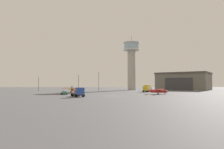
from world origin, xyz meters
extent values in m
plane|color=#545456|center=(0.00, 0.00, 0.00)|extent=(400.00, 400.00, 0.00)
cylinder|color=#B2AD9E|center=(15.83, 63.98, 12.36)|extent=(5.01, 5.01, 24.72)
cylinder|color=silver|center=(15.83, 63.98, 25.02)|extent=(10.09, 10.09, 0.60)
cylinder|color=#99B7C6|center=(15.83, 63.98, 27.32)|extent=(9.28, 9.28, 4.01)
cylinder|color=silver|center=(15.83, 63.98, 29.58)|extent=(10.09, 10.09, 0.50)
cylinder|color=#38383D|center=(15.83, 63.98, 31.83)|extent=(0.16, 0.16, 4.00)
cube|color=#6B665B|center=(49.13, 64.76, 4.94)|extent=(37.04, 35.61, 9.87)
cube|color=#4A4740|center=(49.13, 64.76, 10.37)|extent=(37.88, 36.45, 1.00)
cube|color=#38383A|center=(42.39, 55.87, 3.70)|extent=(13.09, 9.99, 7.40)
cylinder|color=orange|center=(-15.36, 28.40, 1.17)|extent=(1.47, 6.01, 1.18)
cone|color=#38383D|center=(-15.21, 31.60, 1.17)|extent=(0.87, 0.90, 0.83)
cube|color=#38383D|center=(-15.21, 31.60, 1.17)|extent=(0.10, 0.06, 1.81)
cube|color=orange|center=(-15.35, 28.68, 1.85)|extent=(9.61, 1.89, 0.19)
cylinder|color=black|center=(-13.82, 28.61, 1.46)|extent=(0.94, 0.12, 1.30)
cylinder|color=black|center=(-16.88, 28.76, 1.46)|extent=(0.94, 0.12, 1.30)
cube|color=#99B7C6|center=(-15.31, 29.54, 1.49)|extent=(1.00, 1.10, 0.67)
cone|color=orange|center=(-15.52, 25.19, 1.26)|extent=(0.95, 1.38, 0.89)
cube|color=black|center=(-15.52, 25.19, 2.02)|extent=(0.17, 1.05, 1.62)
cube|color=orange|center=(-15.52, 25.19, 1.40)|extent=(2.90, 1.00, 0.10)
cylinder|color=black|center=(-15.25, 30.69, 0.29)|extent=(0.58, 0.19, 0.57)
cylinder|color=black|center=(-14.32, 28.16, 0.29)|extent=(0.58, 0.19, 0.57)
cylinder|color=black|center=(-16.42, 28.26, 0.29)|extent=(0.58, 0.19, 0.57)
cylinder|color=red|center=(17.56, 9.61, 1.09)|extent=(5.46, 3.60, 1.11)
cone|color=#38383D|center=(20.22, 8.20, 1.09)|extent=(1.08, 1.06, 0.78)
cube|color=#38383D|center=(20.22, 8.20, 1.09)|extent=(0.09, 0.10, 1.70)
cube|color=red|center=(17.80, 9.49, 1.74)|extent=(5.38, 8.54, 0.18)
cylinder|color=white|center=(17.13, 8.22, 1.37)|extent=(0.48, 0.81, 1.21)
cylinder|color=white|center=(18.47, 10.75, 1.37)|extent=(0.48, 0.81, 1.21)
cube|color=#99B7C6|center=(18.51, 9.11, 1.40)|extent=(1.29, 1.25, 0.63)
cone|color=red|center=(14.90, 11.02, 1.18)|extent=(1.50, 1.32, 0.83)
cube|color=white|center=(14.90, 11.02, 1.90)|extent=(0.92, 0.56, 1.52)
cube|color=red|center=(14.90, 11.02, 1.32)|extent=(1.97, 2.75, 0.09)
cylinder|color=black|center=(19.46, 8.61, 0.27)|extent=(0.38, 0.54, 0.54)
cylinder|color=black|center=(16.94, 8.83, 0.27)|extent=(0.38, 0.54, 0.54)
cylinder|color=black|center=(17.87, 10.57, 0.27)|extent=(0.38, 0.54, 0.54)
cube|color=#38383D|center=(17.98, 30.56, 0.62)|extent=(4.44, 6.05, 0.24)
cube|color=gold|center=(16.95, 28.70, 1.71)|extent=(2.77, 2.54, 1.93)
cube|color=#99B7C6|center=(16.58, 28.03, 2.09)|extent=(1.71, 1.00, 0.97)
cube|color=gold|center=(18.45, 31.42, 1.96)|extent=(3.88, 4.55, 2.44)
cylinder|color=black|center=(17.86, 28.26, 0.50)|extent=(1.01, 0.72, 1.00)
cylinder|color=black|center=(16.09, 29.24, 0.50)|extent=(1.01, 0.72, 1.00)
cylinder|color=black|center=(19.72, 31.63, 0.50)|extent=(1.01, 0.72, 1.00)
cylinder|color=black|center=(17.95, 32.61, 0.50)|extent=(1.01, 0.72, 1.00)
cube|color=#38383D|center=(-9.83, -3.94, 0.62)|extent=(3.98, 6.39, 0.24)
cube|color=#2847A8|center=(-8.99, -6.00, 1.69)|extent=(2.70, 2.44, 1.90)
cube|color=#99B7C6|center=(-8.68, -6.75, 2.07)|extent=(1.77, 0.78, 0.95)
cube|color=brown|center=(-10.21, -3.00, 0.82)|extent=(3.62, 4.68, 0.16)
cube|color=#997547|center=(-10.37, -2.61, 1.35)|extent=(1.37, 1.37, 0.90)
cylinder|color=black|center=(-8.09, -5.57, 0.50)|extent=(1.03, 0.63, 1.00)
cylinder|color=black|center=(-9.93, -6.32, 0.50)|extent=(1.03, 0.63, 1.00)
cylinder|color=black|center=(-9.61, -1.85, 0.50)|extent=(1.03, 0.63, 1.00)
cylinder|color=black|center=(-11.45, -2.60, 0.50)|extent=(1.03, 0.63, 1.00)
cube|color=#287A42|center=(-16.00, 9.36, 0.59)|extent=(2.55, 4.48, 0.55)
cube|color=#99B7C6|center=(-15.96, 9.15, 1.12)|extent=(2.00, 2.63, 0.50)
cylinder|color=black|center=(-17.06, 10.56, 0.32)|extent=(0.66, 0.30, 0.64)
cylinder|color=black|center=(-15.51, 10.88, 0.32)|extent=(0.66, 0.30, 0.64)
cylinder|color=black|center=(-16.50, 7.84, 0.32)|extent=(0.66, 0.30, 0.64)
cylinder|color=black|center=(-14.94, 8.16, 0.32)|extent=(0.66, 0.30, 0.64)
cylinder|color=#38383D|center=(-34.70, 42.53, 3.57)|extent=(0.18, 0.18, 7.15)
sphere|color=#F9E5B2|center=(-34.70, 42.53, 7.37)|extent=(0.44, 0.44, 0.44)
cylinder|color=#38383D|center=(-4.33, 40.77, 4.68)|extent=(0.18, 0.18, 9.35)
sphere|color=#F9E5B2|center=(-4.33, 40.77, 9.57)|extent=(0.44, 0.44, 0.44)
cylinder|color=#38383D|center=(-14.82, 44.24, 4.04)|extent=(0.18, 0.18, 8.07)
sphere|color=#F9E5B2|center=(-14.82, 44.24, 8.29)|extent=(0.44, 0.44, 0.44)
cube|color=black|center=(11.58, 3.30, 0.02)|extent=(0.36, 0.36, 0.04)
cone|color=orange|center=(11.58, 3.30, 0.39)|extent=(0.30, 0.30, 0.70)
cylinder|color=white|center=(11.58, 3.30, 0.42)|extent=(0.21, 0.21, 0.08)
cube|color=black|center=(-9.95, 7.75, 0.02)|extent=(0.36, 0.36, 0.04)
cone|color=orange|center=(-9.95, 7.75, 0.29)|extent=(0.30, 0.30, 0.51)
cylinder|color=white|center=(-9.95, 7.75, 0.32)|extent=(0.21, 0.21, 0.08)
camera|label=1|loc=(-3.03, -63.80, 3.58)|focal=33.21mm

